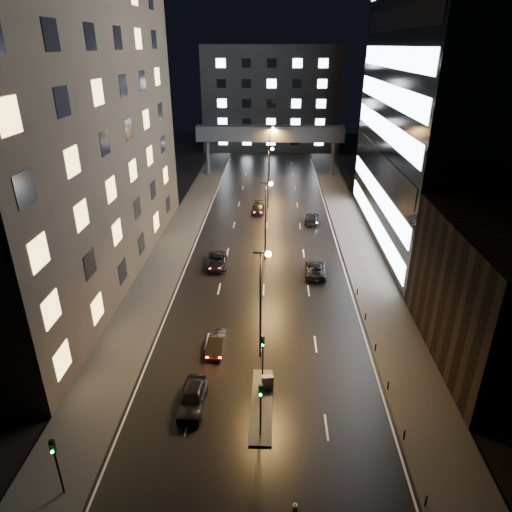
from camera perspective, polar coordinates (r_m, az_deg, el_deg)
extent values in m
plane|color=black|center=(69.23, 1.38, 3.84)|extent=(160.00, 160.00, 0.00)
cube|color=#383533|center=(65.94, -9.64, 2.44)|extent=(5.00, 110.00, 0.15)
cube|color=#383533|center=(65.58, 12.29, 2.09)|extent=(5.00, 110.00, 0.15)
cube|color=#2D2319|center=(54.19, -24.57, 17.65)|extent=(15.00, 48.00, 40.00)
cube|color=black|center=(42.99, 28.41, -4.40)|extent=(10.00, 18.00, 12.00)
cube|color=black|center=(65.25, 25.68, 20.58)|extent=(20.00, 36.00, 45.00)
cube|color=#333335|center=(123.24, 1.97, 19.12)|extent=(34.00, 14.00, 25.00)
cube|color=#333335|center=(96.02, 1.77, 15.06)|extent=(30.00, 3.00, 3.00)
cylinder|color=#333335|center=(97.99, -6.07, 12.16)|extent=(0.80, 0.80, 7.00)
cylinder|color=#333335|center=(97.74, 9.54, 11.93)|extent=(0.80, 0.80, 7.00)
cube|color=#383533|center=(36.37, 0.71, -18.07)|extent=(1.60, 8.00, 0.15)
cylinder|color=black|center=(37.08, 0.84, -13.37)|extent=(0.12, 0.12, 3.50)
cube|color=black|center=(35.76, 0.86, -10.60)|extent=(0.28, 0.22, 0.90)
sphere|color=#0CFF33|center=(35.81, 0.85, -11.10)|extent=(0.18, 0.18, 0.18)
cylinder|color=black|center=(32.94, 0.57, -19.30)|extent=(0.12, 0.12, 3.50)
cube|color=black|center=(31.44, 0.58, -16.42)|extent=(0.28, 0.22, 0.90)
sphere|color=#0CFF33|center=(31.52, 0.57, -16.97)|extent=(0.18, 0.18, 0.18)
cylinder|color=black|center=(32.17, -23.37, -23.69)|extent=(0.12, 0.12, 3.50)
cube|color=black|center=(30.63, -24.10, -20.90)|extent=(0.28, 0.22, 0.90)
sphere|color=#0CFF33|center=(30.74, -24.12, -21.45)|extent=(0.18, 0.18, 0.18)
cylinder|color=black|center=(32.06, 20.46, -26.84)|extent=(0.12, 0.12, 0.90)
cylinder|color=black|center=(35.20, 18.03, -20.58)|extent=(0.12, 0.12, 0.90)
cylinder|color=black|center=(38.73, 16.17, -15.37)|extent=(0.12, 0.12, 0.90)
cylinder|color=black|center=(42.56, 14.70, -11.06)|extent=(0.12, 0.12, 0.90)
cylinder|color=black|center=(46.61, 13.52, -7.48)|extent=(0.12, 0.12, 0.90)
cylinder|color=black|center=(50.83, 12.54, -4.47)|extent=(0.12, 0.12, 0.90)
cylinder|color=black|center=(38.19, 0.56, -6.44)|extent=(0.18, 0.18, 10.00)
cylinder|color=black|center=(35.85, 0.59, 0.40)|extent=(1.20, 0.12, 0.12)
sphere|color=#FF9E38|center=(35.88, 1.55, 0.24)|extent=(0.50, 0.50, 0.50)
cylinder|color=black|center=(56.24, 1.20, 4.20)|extent=(0.18, 0.18, 10.00)
cylinder|color=black|center=(54.68, 1.25, 9.11)|extent=(1.20, 0.12, 0.12)
sphere|color=#FF9E38|center=(54.70, 1.88, 9.00)|extent=(0.50, 0.50, 0.50)
cylinder|color=black|center=(75.28, 1.53, 9.58)|extent=(0.18, 0.18, 10.00)
cylinder|color=black|center=(74.12, 1.57, 13.31)|extent=(1.20, 0.12, 0.12)
sphere|color=#FF9E38|center=(74.14, 2.05, 13.23)|extent=(0.50, 0.50, 0.50)
cylinder|color=black|center=(94.72, 1.73, 12.77)|extent=(0.18, 0.18, 10.00)
cylinder|color=black|center=(93.80, 1.77, 15.76)|extent=(1.20, 0.12, 0.12)
sphere|color=#FF9E38|center=(93.81, 2.15, 15.69)|extent=(0.50, 0.50, 0.50)
imported|color=black|center=(36.16, -7.95, -17.10)|extent=(1.91, 4.75, 1.62)
imported|color=black|center=(41.55, -4.96, -10.82)|extent=(1.61, 4.13, 1.34)
imported|color=black|center=(56.25, -4.91, -0.63)|extent=(2.74, 5.28, 1.42)
imported|color=black|center=(74.59, 0.28, 5.99)|extent=(2.02, 4.87, 1.41)
imported|color=black|center=(54.54, 7.48, -1.59)|extent=(2.81, 5.45, 1.47)
imported|color=black|center=(70.77, 7.01, 4.73)|extent=(2.58, 5.04, 1.40)
cube|color=#504F52|center=(37.17, 1.43, -15.51)|extent=(0.95, 0.61, 1.24)
cone|color=#EE440C|center=(30.66, 4.91, -28.68)|extent=(0.39, 0.39, 0.46)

